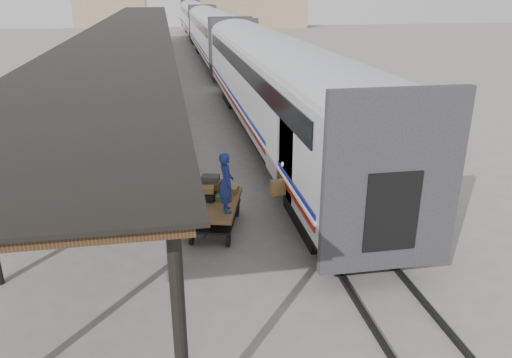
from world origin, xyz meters
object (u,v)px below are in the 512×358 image
object	(u,v)px
baggage_cart	(215,209)
luggage_tug	(165,101)
pedestrian	(145,115)
porter	(226,183)

from	to	relation	value
baggage_cart	luggage_tug	xyz separation A→B (m)	(-1.26, 14.86, 0.00)
luggage_tug	pedestrian	xyz separation A→B (m)	(-0.95, -4.22, 0.23)
luggage_tug	porter	size ratio (longest dim) A/B	1.05
baggage_cart	pedestrian	bearing A→B (deg)	117.10
baggage_cart	porter	xyz separation A→B (m)	(0.25, -0.65, 1.03)
baggage_cart	luggage_tug	distance (m)	14.92
porter	pedestrian	xyz separation A→B (m)	(-2.46, 11.30, -0.80)
baggage_cart	porter	world-z (taller)	porter
baggage_cart	luggage_tug	size ratio (longest dim) A/B	1.54
porter	pedestrian	world-z (taller)	porter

